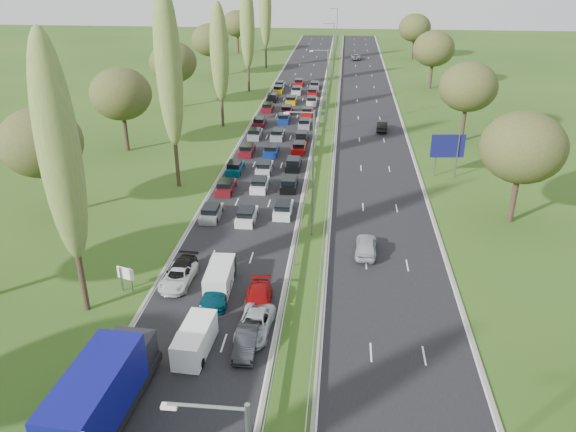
% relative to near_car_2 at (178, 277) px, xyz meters
% --- Properties ---
extents(ground, '(260.00, 260.00, 0.00)m').
position_rel_near_car_2_xyz_m(ground, '(10.15, 46.83, -0.68)').
color(ground, '#274A17').
rests_on(ground, ground).
extents(near_carriageway, '(10.50, 215.00, 0.04)m').
position_rel_near_car_2_xyz_m(near_carriageway, '(3.40, 49.33, -0.68)').
color(near_carriageway, black).
rests_on(near_carriageway, ground).
extents(far_carriageway, '(10.50, 215.00, 0.04)m').
position_rel_near_car_2_xyz_m(far_carriageway, '(16.90, 49.33, -0.68)').
color(far_carriageway, black).
rests_on(far_carriageway, ground).
extents(central_reservation, '(2.36, 215.00, 0.32)m').
position_rel_near_car_2_xyz_m(central_reservation, '(10.15, 49.33, -0.13)').
color(central_reservation, gray).
rests_on(central_reservation, ground).
extents(lamp_columns, '(0.18, 140.18, 12.00)m').
position_rel_near_car_2_xyz_m(lamp_columns, '(10.15, 44.83, 5.32)').
color(lamp_columns, gray).
rests_on(lamp_columns, ground).
extents(poplar_row, '(2.80, 127.80, 22.44)m').
position_rel_near_car_2_xyz_m(poplar_row, '(-5.85, 35.00, 11.70)').
color(poplar_row, '#2D2116').
rests_on(poplar_row, ground).
extents(woodland_left, '(8.00, 166.00, 11.10)m').
position_rel_near_car_2_xyz_m(woodland_left, '(-16.35, 29.45, 7.00)').
color(woodland_left, '#2D2116').
rests_on(woodland_left, ground).
extents(woodland_right, '(8.00, 153.00, 11.10)m').
position_rel_near_car_2_xyz_m(woodland_right, '(29.65, 33.50, 7.00)').
color(woodland_right, '#2D2116').
rests_on(woodland_right, ground).
extents(traffic_queue_fill, '(9.05, 68.85, 0.80)m').
position_rel_near_car_2_xyz_m(traffic_queue_fill, '(3.38, 44.32, -0.24)').
color(traffic_queue_fill, slate).
rests_on(traffic_queue_fill, ground).
extents(near_car_2, '(2.41, 4.86, 1.32)m').
position_rel_near_car_2_xyz_m(near_car_2, '(0.00, 0.00, 0.00)').
color(near_car_2, silver).
rests_on(near_car_2, near_carriageway).
extents(near_car_3, '(2.27, 4.96, 1.41)m').
position_rel_near_car_2_xyz_m(near_car_3, '(-0.03, 0.64, 0.04)').
color(near_car_3, black).
rests_on(near_car_3, near_carriageway).
extents(near_car_7, '(2.23, 4.96, 1.41)m').
position_rel_near_car_2_xyz_m(near_car_7, '(3.52, -1.87, 0.04)').
color(near_car_7, '#043746').
rests_on(near_car_7, near_carriageway).
extents(near_car_8, '(1.90, 4.40, 1.48)m').
position_rel_near_car_2_xyz_m(near_car_8, '(3.53, -0.57, 0.08)').
color(near_car_8, '#B9A80C').
rests_on(near_car_8, near_carriageway).
extents(near_car_9, '(1.53, 4.15, 1.36)m').
position_rel_near_car_2_xyz_m(near_car_9, '(6.83, -7.70, 0.02)').
color(near_car_9, black).
rests_on(near_car_9, near_carriageway).
extents(near_car_10, '(2.54, 4.99, 1.35)m').
position_rel_near_car_2_xyz_m(near_car_10, '(7.09, -5.73, 0.01)').
color(near_car_10, '#AEB4B8').
rests_on(near_car_10, near_carriageway).
extents(near_car_11, '(2.23, 4.91, 1.39)m').
position_rel_near_car_2_xyz_m(near_car_11, '(6.89, -2.62, 0.04)').
color(near_car_11, '#92090A').
rests_on(near_car_11, near_carriageway).
extents(far_car_0, '(2.12, 4.73, 1.58)m').
position_rel_near_car_2_xyz_m(far_car_0, '(15.16, 6.65, 0.13)').
color(far_car_0, '#A1A5AA').
rests_on(far_car_0, far_carriageway).
extents(far_car_1, '(1.87, 4.58, 1.48)m').
position_rel_near_car_2_xyz_m(far_car_1, '(18.59, 45.72, 0.08)').
color(far_car_1, black).
rests_on(far_car_1, far_carriageway).
extents(far_car_2, '(2.52, 5.07, 1.38)m').
position_rel_near_car_2_xyz_m(far_car_2, '(15.31, 109.93, 0.03)').
color(far_car_2, slate).
rests_on(far_car_2, far_carriageway).
extents(blue_lorry, '(2.77, 9.97, 4.21)m').
position_rel_near_car_2_xyz_m(blue_lorry, '(0.04, -14.77, 1.48)').
color(blue_lorry, black).
rests_on(blue_lorry, near_carriageway).
extents(white_van_front, '(1.85, 4.72, 1.90)m').
position_rel_near_car_2_xyz_m(white_van_front, '(3.48, -8.01, 0.29)').
color(white_van_front, white).
rests_on(white_van_front, near_carriageway).
extents(white_van_rear, '(1.85, 4.72, 1.90)m').
position_rel_near_car_2_xyz_m(white_van_rear, '(3.46, -0.03, 0.29)').
color(white_van_rear, silver).
rests_on(white_van_rear, near_carriageway).
extents(info_sign, '(1.46, 0.56, 2.10)m').
position_rel_near_car_2_xyz_m(info_sign, '(-3.75, -1.41, 0.69)').
color(info_sign, gray).
rests_on(info_sign, ground).
extents(direction_sign, '(3.99, 0.51, 5.20)m').
position_rel_near_car_2_xyz_m(direction_sign, '(25.05, 26.95, 2.89)').
color(direction_sign, gray).
rests_on(direction_sign, ground).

